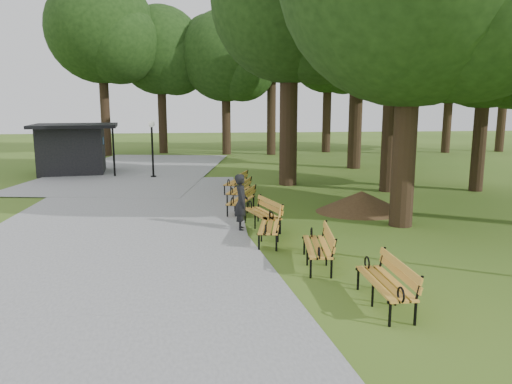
{
  "coord_description": "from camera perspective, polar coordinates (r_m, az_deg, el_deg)",
  "views": [
    {
      "loc": [
        -1.48,
        -13.18,
        3.65
      ],
      "look_at": [
        0.18,
        0.73,
        1.1
      ],
      "focal_mm": 34.02,
      "sensor_mm": 36.0,
      "label": 1
    }
  ],
  "objects": [
    {
      "name": "bench_3",
      "position": [
        14.39,
        0.69,
        -2.57
      ],
      "size": [
        1.12,
        2.0,
        0.88
      ],
      "primitive_type": null,
      "rotation": [
        0.0,
        0.0,
        -1.3
      ],
      "color": "gold",
      "rests_on": "ground"
    },
    {
      "name": "bench_5",
      "position": [
        18.29,
        -2.04,
        0.2
      ],
      "size": [
        1.24,
        2.0,
        0.88
      ],
      "primitive_type": null,
      "rotation": [
        0.0,
        0.0,
        -1.91
      ],
      "color": "gold",
      "rests_on": "ground"
    },
    {
      "name": "lawn_tree_5",
      "position": [
        22.57,
        25.57,
        15.7
      ],
      "size": [
        5.45,
        5.45,
        8.91
      ],
      "color": "black",
      "rests_on": "ground"
    },
    {
      "name": "dirt_mound",
      "position": [
        17.01,
        12.29,
        -1.08
      ],
      "size": [
        2.62,
        2.62,
        0.72
      ],
      "primitive_type": "cone",
      "color": "#47301C",
      "rests_on": "ground"
    },
    {
      "name": "kiosk",
      "position": [
        27.44,
        -20.82,
        4.75
      ],
      "size": [
        4.61,
        4.14,
        2.62
      ],
      "primitive_type": null,
      "rotation": [
        0.0,
        0.0,
        0.13
      ],
      "color": "black",
      "rests_on": "ground"
    },
    {
      "name": "path",
      "position": [
        16.77,
        -15.28,
        -2.52
      ],
      "size": [
        12.0,
        38.0,
        0.06
      ],
      "primitive_type": "cube",
      "color": "gray",
      "rests_on": "ground"
    },
    {
      "name": "lawn_tree_2",
      "position": [
        22.41,
        4.0,
        21.16
      ],
      "size": [
        6.82,
        6.82,
        11.35
      ],
      "color": "black",
      "rests_on": "ground"
    },
    {
      "name": "bench_1",
      "position": [
        11.19,
        7.2,
        -6.43
      ],
      "size": [
        0.89,
        1.97,
        0.88
      ],
      "primitive_type": null,
      "rotation": [
        0.0,
        0.0,
        -1.71
      ],
      "color": "gold",
      "rests_on": "ground"
    },
    {
      "name": "bench_4",
      "position": [
        16.4,
        -1.77,
        -0.97
      ],
      "size": [
        1.29,
        2.0,
        0.88
      ],
      "primitive_type": null,
      "rotation": [
        0.0,
        0.0,
        -1.95
      ],
      "color": "gold",
      "rests_on": "ground"
    },
    {
      "name": "person",
      "position": [
        14.07,
        -1.74,
        -1.23
      ],
      "size": [
        0.41,
        0.61,
        1.67
      ],
      "primitive_type": "imported",
      "rotation": [
        0.0,
        0.0,
        1.55
      ],
      "color": "black",
      "rests_on": "ground"
    },
    {
      "name": "lamp_post",
      "position": [
        24.65,
        -12.14,
        6.41
      ],
      "size": [
        0.32,
        0.32,
        2.84
      ],
      "color": "black",
      "rests_on": "ground"
    },
    {
      "name": "bench_6",
      "position": [
        20.2,
        -2.41,
        1.16
      ],
      "size": [
        1.29,
        2.0,
        0.88
      ],
      "primitive_type": null,
      "rotation": [
        0.0,
        0.0,
        -1.94
      ],
      "color": "gold",
      "rests_on": "ground"
    },
    {
      "name": "tree_backdrop",
      "position": [
        37.37,
        6.55,
        17.43
      ],
      "size": [
        37.16,
        9.73,
        16.65
      ],
      "primitive_type": null,
      "color": "black",
      "rests_on": "ground"
    },
    {
      "name": "lawn_tree_4",
      "position": [
        28.64,
        11.96,
        18.01
      ],
      "size": [
        6.25,
        6.25,
        10.78
      ],
      "color": "black",
      "rests_on": "ground"
    },
    {
      "name": "bench_2",
      "position": [
        12.97,
        1.62,
        -4.01
      ],
      "size": [
        1.02,
        1.99,
        0.88
      ],
      "primitive_type": null,
      "rotation": [
        0.0,
        0.0,
        -1.78
      ],
      "color": "gold",
      "rests_on": "ground"
    },
    {
      "name": "bench_0",
      "position": [
        9.26,
        14.9,
        -10.31
      ],
      "size": [
        0.64,
        1.9,
        0.88
      ],
      "primitive_type": null,
      "rotation": [
        0.0,
        0.0,
        -1.57
      ],
      "color": "gold",
      "rests_on": "ground"
    },
    {
      "name": "ground",
      "position": [
        13.75,
        -0.37,
        -5.07
      ],
      "size": [
        100.0,
        100.0,
        0.0
      ],
      "primitive_type": "plane",
      "color": "#3E601B",
      "rests_on": "ground"
    }
  ]
}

